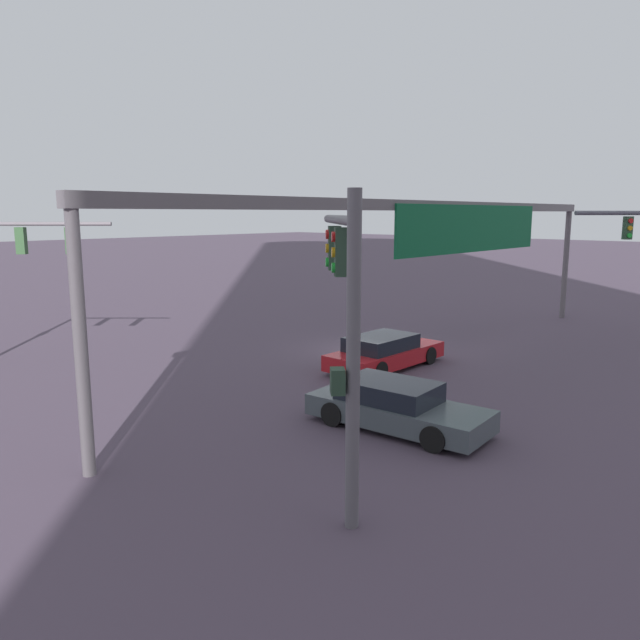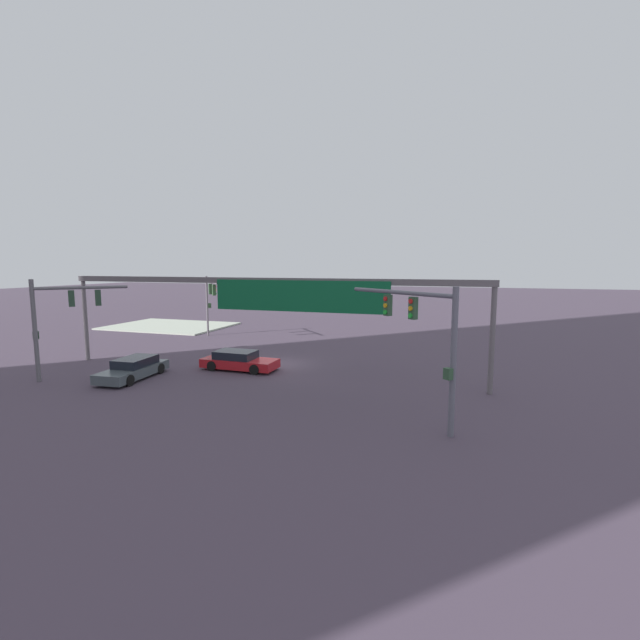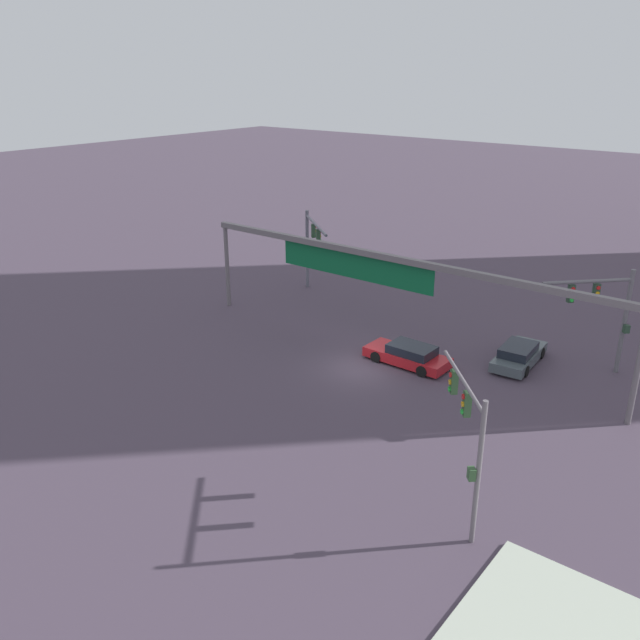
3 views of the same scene
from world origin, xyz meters
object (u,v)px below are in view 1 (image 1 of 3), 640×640
object	(u,v)px
traffic_signal_cross_street	(345,299)
sedan_car_approaching	(396,406)
sedan_car_waiting_far	(385,352)
traffic_signal_opposite_side	(12,259)

from	to	relation	value
traffic_signal_cross_street	sedan_car_approaching	world-z (taller)	traffic_signal_cross_street
sedan_car_approaching	sedan_car_waiting_far	distance (m)	6.21
traffic_signal_cross_street	sedan_car_approaching	distance (m)	5.28
traffic_signal_opposite_side	sedan_car_approaching	bearing A→B (deg)	-28.10
traffic_signal_opposite_side	sedan_car_waiting_far	bearing A→B (deg)	-3.00
sedan_car_waiting_far	traffic_signal_opposite_side	bearing A→B (deg)	130.13
traffic_signal_opposite_side	traffic_signal_cross_street	distance (m)	15.64
traffic_signal_cross_street	sedan_car_waiting_far	distance (m)	10.72
traffic_signal_cross_street	sedan_car_approaching	xyz separation A→B (m)	(-3.83, -1.45, -3.33)
sedan_car_approaching	sedan_car_waiting_far	size ratio (longest dim) A/B	0.99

